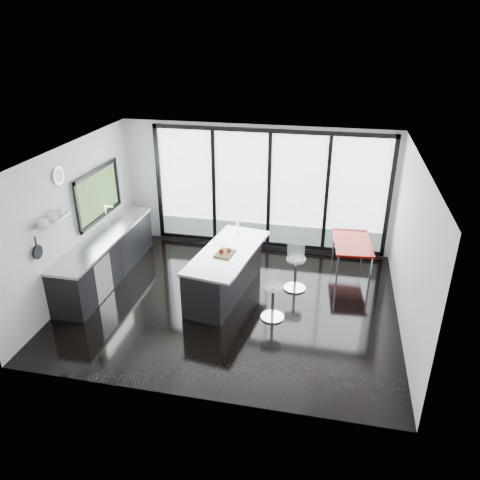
% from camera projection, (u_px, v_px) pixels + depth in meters
% --- Properties ---
extents(floor, '(6.00, 5.00, 0.00)m').
position_uv_depth(floor, '(231.00, 302.00, 8.73)').
color(floor, black).
rests_on(floor, ground).
extents(ceiling, '(6.00, 5.00, 0.00)m').
position_uv_depth(ceiling, '(230.00, 155.00, 7.54)').
color(ceiling, white).
rests_on(ceiling, wall_back).
extents(wall_back, '(6.00, 0.09, 2.80)m').
position_uv_depth(wall_back, '(268.00, 195.00, 10.32)').
color(wall_back, silver).
rests_on(wall_back, ground).
extents(wall_front, '(6.00, 0.00, 2.80)m').
position_uv_depth(wall_front, '(187.00, 313.00, 5.92)').
color(wall_front, silver).
rests_on(wall_front, ground).
extents(wall_left, '(0.26, 5.00, 2.80)m').
position_uv_depth(wall_left, '(81.00, 207.00, 8.86)').
color(wall_left, silver).
rests_on(wall_left, ground).
extents(wall_right, '(0.00, 5.00, 2.80)m').
position_uv_depth(wall_right, '(411.00, 249.00, 7.58)').
color(wall_right, silver).
rests_on(wall_right, ground).
extents(counter_cabinets, '(0.69, 3.24, 1.36)m').
position_uv_depth(counter_cabinets, '(106.00, 257.00, 9.39)').
color(counter_cabinets, black).
rests_on(counter_cabinets, floor).
extents(island, '(1.27, 2.35, 1.18)m').
position_uv_depth(island, '(225.00, 271.00, 8.85)').
color(island, black).
rests_on(island, floor).
extents(bar_stool_near, '(0.55, 0.55, 0.66)m').
position_uv_depth(bar_stool_near, '(273.00, 302.00, 8.13)').
color(bar_stool_near, silver).
rests_on(bar_stool_near, floor).
extents(bar_stool_far, '(0.50, 0.50, 0.68)m').
position_uv_depth(bar_stool_far, '(295.00, 273.00, 9.02)').
color(bar_stool_far, silver).
rests_on(bar_stool_far, floor).
extents(red_table, '(0.84, 1.34, 0.69)m').
position_uv_depth(red_table, '(351.00, 257.00, 9.65)').
color(red_table, '#850400').
rests_on(red_table, floor).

